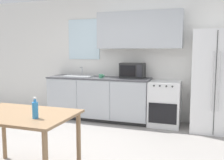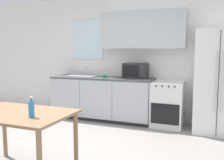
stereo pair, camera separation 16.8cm
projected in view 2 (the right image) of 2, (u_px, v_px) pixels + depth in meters
ground_plane at (73, 156)px, 3.58m from camera, size 12.00×12.00×0.00m
wall_back at (127, 53)px, 5.47m from camera, size 12.00×0.38×2.70m
kitchen_counter at (102, 98)px, 5.46m from camera, size 2.24×0.66×0.93m
oven_range at (167, 104)px, 4.97m from camera, size 0.61×0.63×0.89m
refrigerator at (218, 82)px, 4.53m from camera, size 0.80×0.76×1.88m
kitchen_sink at (82, 76)px, 5.59m from camera, size 0.65×0.45×0.21m
microwave at (135, 70)px, 5.26m from camera, size 0.51×0.32×0.31m
coffee_mug at (104, 76)px, 5.24m from camera, size 0.11×0.08×0.08m
dining_table at (18, 121)px, 2.95m from camera, size 1.27×0.83×0.78m
drink_bottle at (31, 109)px, 2.70m from camera, size 0.06×0.06×0.23m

